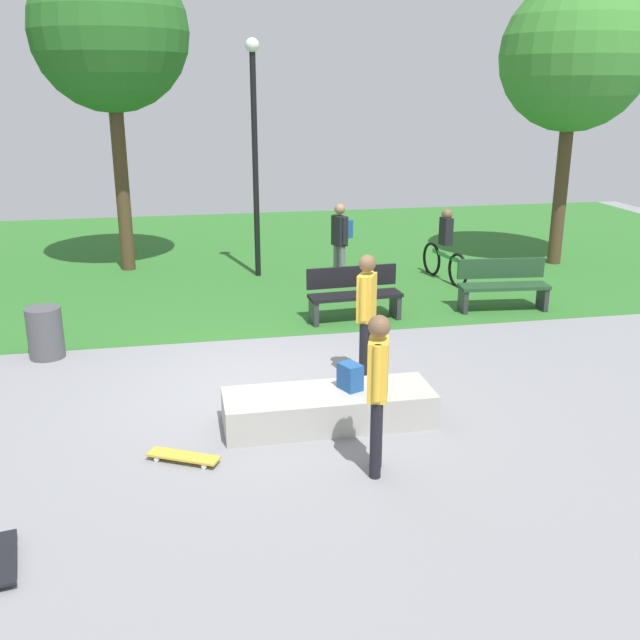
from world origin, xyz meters
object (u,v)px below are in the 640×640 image
object	(u,v)px
skater_performing_trick	(378,382)
concrete_ledge	(329,408)
tree_tall_oak	(574,57)
skater_watching	(366,308)
lamp_post	(255,139)
park_bench_center_lawn	(503,284)
pedestrian_with_backpack	(341,236)
skateboard_by_ledge	(183,456)
skateboard_spare	(4,558)
trash_bin	(45,333)
park_bench_near_path	(354,293)
backpack_on_ledge	(350,377)
cyclist_on_bicycle	(445,250)
tree_young_birch	(110,33)

from	to	relation	value
skater_performing_trick	concrete_ledge	bearing A→B (deg)	101.66
tree_tall_oak	concrete_ledge	bearing A→B (deg)	-133.39
skater_watching	lamp_post	size ratio (longest dim) A/B	0.37
park_bench_center_lawn	pedestrian_with_backpack	world-z (taller)	pedestrian_with_backpack
skateboard_by_ledge	pedestrian_with_backpack	distance (m)	7.73
skater_performing_trick	lamp_post	xyz separation A→B (m)	(-0.26, 8.52, 1.83)
skateboard_spare	trash_bin	size ratio (longest dim) A/B	1.07
park_bench_near_path	pedestrian_with_backpack	world-z (taller)	pedestrian_with_backpack
skateboard_spare	park_bench_center_lawn	world-z (taller)	park_bench_center_lawn
tree_tall_oak	pedestrian_with_backpack	xyz separation A→B (m)	(-5.17, -0.81, -3.45)
skateboard_by_ledge	trash_bin	distance (m)	4.13
park_bench_center_lawn	skater_watching	bearing A→B (deg)	-139.91
backpack_on_ledge	skateboard_by_ledge	size ratio (longest dim) A/B	0.40
park_bench_near_path	park_bench_center_lawn	distance (m)	2.76
park_bench_near_path	park_bench_center_lawn	bearing A→B (deg)	1.31
trash_bin	cyclist_on_bicycle	world-z (taller)	cyclist_on_bicycle
tree_young_birch	tree_tall_oak	bearing A→B (deg)	-7.66
backpack_on_ledge	skater_performing_trick	world-z (taller)	skater_performing_trick
tree_young_birch	trash_bin	size ratio (longest dim) A/B	8.42
skater_performing_trick	park_bench_center_lawn	world-z (taller)	skater_performing_trick
lamp_post	tree_tall_oak	bearing A→B (deg)	-1.46
concrete_ledge	trash_bin	world-z (taller)	trash_bin
lamp_post	pedestrian_with_backpack	xyz separation A→B (m)	(1.57, -0.98, -1.87)
skater_performing_trick	lamp_post	size ratio (longest dim) A/B	0.36
pedestrian_with_backpack	trash_bin	bearing A→B (deg)	-147.71
backpack_on_ledge	park_bench_near_path	bearing A→B (deg)	142.03
pedestrian_with_backpack	backpack_on_ledge	bearing A→B (deg)	-101.63
skater_watching	tree_tall_oak	bearing A→B (deg)	44.59
trash_bin	cyclist_on_bicycle	size ratio (longest dim) A/B	0.43
skateboard_spare	tree_young_birch	xyz separation A→B (m)	(0.51, 10.53, 4.81)
tree_tall_oak	pedestrian_with_backpack	size ratio (longest dim) A/B	3.67
park_bench_near_path	trash_bin	xyz separation A→B (m)	(-4.93, -0.91, -0.10)
skateboard_by_ledge	pedestrian_with_backpack	xyz separation A→B (m)	(3.29, 6.94, 0.92)
skater_watching	park_bench_center_lawn	size ratio (longest dim) A/B	1.08
skateboard_spare	trash_bin	xyz separation A→B (m)	(-0.41, 5.15, 0.32)
skater_watching	skateboard_spare	world-z (taller)	skater_watching
trash_bin	skateboard_by_ledge	bearing A→B (deg)	-61.98
skater_performing_trick	pedestrian_with_backpack	size ratio (longest dim) A/B	1.05
backpack_on_ledge	park_bench_near_path	size ratio (longest dim) A/B	0.20
park_bench_center_lawn	pedestrian_with_backpack	xyz separation A→B (m)	(-2.47, 2.33, 0.50)
skater_performing_trick	cyclist_on_bicycle	xyz separation A→B (m)	(3.49, 7.39, -0.38)
backpack_on_ledge	skater_watching	world-z (taller)	skater_watching
park_bench_near_path	cyclist_on_bicycle	world-z (taller)	cyclist_on_bicycle
pedestrian_with_backpack	skateboard_spare	bearing A→B (deg)	-119.70
concrete_ledge	tree_young_birch	world-z (taller)	tree_young_birch
skater_performing_trick	park_bench_center_lawn	xyz separation A→B (m)	(3.78, 5.21, -0.53)
skater_watching	lamp_post	distance (m)	6.36
concrete_ledge	cyclist_on_bicycle	size ratio (longest dim) A/B	1.38
tree_young_birch	pedestrian_with_backpack	world-z (taller)	tree_young_birch
skateboard_by_ledge	tree_young_birch	bearing A→B (deg)	96.46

